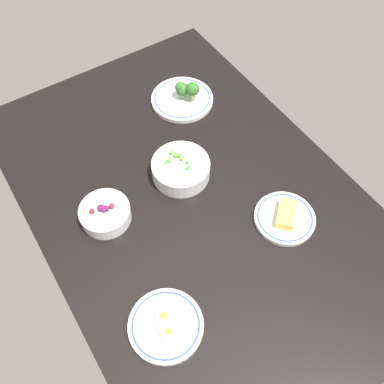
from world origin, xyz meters
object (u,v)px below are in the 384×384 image
at_px(plate_eggs, 166,325).
at_px(bowl_berries, 105,213).
at_px(plate_broccoli, 183,97).
at_px(plate_cheese, 285,217).
at_px(bowl_peas, 181,168).

bearing_deg(plate_eggs, bowl_berries, 177.31).
height_order(plate_broccoli, bowl_berries, plate_broccoli).
height_order(plate_broccoli, plate_eggs, plate_broccoli).
xyz_separation_m(plate_broccoli, plate_eggs, (0.65, -0.46, -0.01)).
xyz_separation_m(plate_cheese, plate_eggs, (0.08, -0.45, -0.00)).
xyz_separation_m(plate_eggs, bowl_peas, (-0.38, 0.28, 0.02)).
bearing_deg(bowl_berries, plate_cheese, 56.44).
relative_size(plate_eggs, bowl_peas, 1.05).
height_order(plate_eggs, bowl_peas, bowl_peas).
xyz_separation_m(plate_cheese, bowl_berries, (-0.29, -0.43, 0.01)).
distance_m(bowl_berries, bowl_peas, 0.27).
height_order(plate_eggs, bowl_berries, bowl_berries).
distance_m(plate_cheese, plate_eggs, 0.45).
bearing_deg(bowl_peas, plate_broccoli, 146.42).
xyz_separation_m(bowl_berries, bowl_peas, (-0.01, 0.27, 0.00)).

